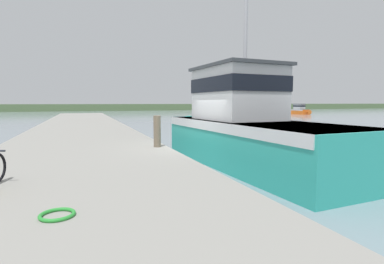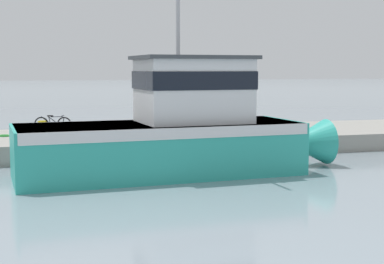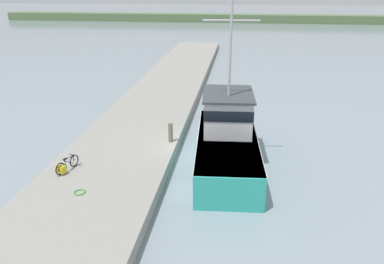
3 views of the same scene
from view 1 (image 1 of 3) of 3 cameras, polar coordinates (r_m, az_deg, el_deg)
ground_plane at (r=11.60m, az=-0.60°, el=-6.30°), size 320.00×320.00×0.00m
dock_pier at (r=10.89m, az=-20.19°, el=-5.50°), size 6.18×80.00×0.73m
far_shoreline at (r=97.26m, az=0.15°, el=4.79°), size 180.00×5.00×1.96m
fishing_boat_main at (r=11.93m, az=10.03°, el=1.16°), size 3.83×10.96×9.09m
boat_green_anchored at (r=65.53m, az=19.52°, el=3.93°), size 2.39×6.11×2.16m
mooring_post at (r=11.34m, az=-6.65°, el=0.13°), size 0.27×0.27×1.19m
hose_coil at (r=4.99m, az=-24.30°, el=-14.16°), size 0.52×0.52×0.05m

